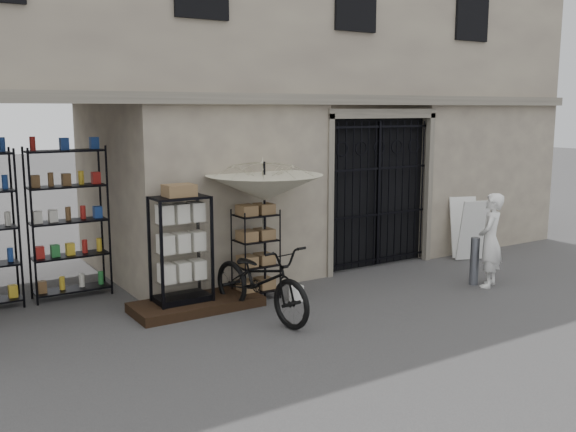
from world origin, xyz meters
TOP-DOWN VIEW (x-y plane):
  - ground at (0.00, 0.00)m, footprint 80.00×80.00m
  - main_building at (0.00, 4.00)m, footprint 14.00×4.00m
  - shop_recess at (-4.50, 2.80)m, footprint 3.00×1.70m
  - shop_shelving at (-4.55, 3.30)m, footprint 2.70×0.50m
  - iron_gate at (1.75, 2.28)m, footprint 2.50×0.21m
  - step_platform at (-2.40, 1.55)m, footprint 2.00×0.90m
  - display_cabinet at (-2.61, 1.61)m, footprint 0.89×0.63m
  - wire_rack at (-1.32, 1.56)m, footprint 0.71×0.55m
  - market_umbrella at (-1.18, 1.51)m, footprint 1.92×1.95m
  - white_bucket at (-0.84, 1.09)m, footprint 0.28×0.28m
  - bicycle at (-1.75, 0.68)m, footprint 0.91×1.23m
  - steel_bollard at (2.35, 0.19)m, footprint 0.21×0.21m
  - shopkeeper at (2.47, -0.03)m, footprint 1.33×1.74m
  - easel_sign at (3.74, 1.57)m, footprint 0.79×0.85m

SIDE VIEW (x-z plane):
  - ground at x=0.00m, z-range 0.00..0.00m
  - bicycle at x=-1.75m, z-range -1.08..1.08m
  - shopkeeper at x=2.47m, z-range -0.20..0.20m
  - step_platform at x=-2.40m, z-range 0.00..0.15m
  - white_bucket at x=-0.84m, z-range 0.00..0.24m
  - steel_bollard at x=2.35m, z-range 0.00..0.85m
  - easel_sign at x=3.74m, z-range 0.02..1.27m
  - wire_rack at x=-1.32m, z-range -0.02..1.47m
  - display_cabinet at x=-2.61m, z-range 0.00..1.77m
  - shop_shelving at x=-4.55m, z-range 0.00..2.50m
  - iron_gate at x=1.75m, z-range 0.00..3.00m
  - shop_recess at x=-4.50m, z-range 0.00..3.00m
  - market_umbrella at x=-1.18m, z-range 0.59..3.30m
  - main_building at x=0.00m, z-range 0.00..9.00m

